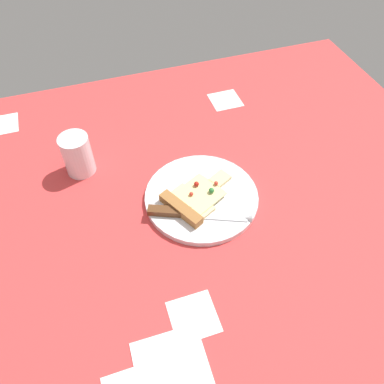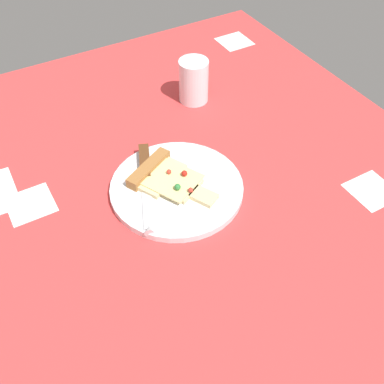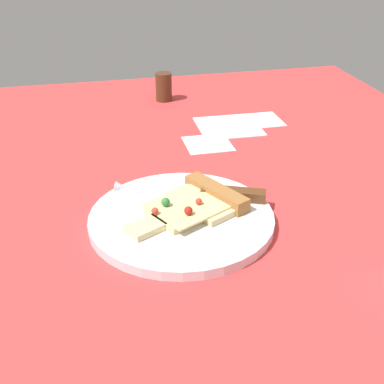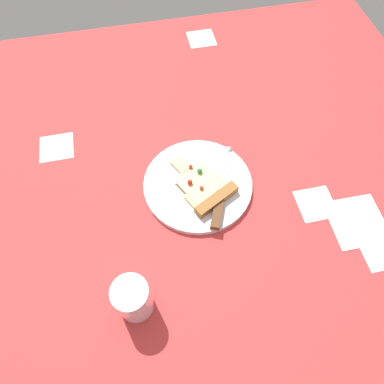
{
  "view_description": "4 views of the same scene",
  "coord_description": "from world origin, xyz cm",
  "px_view_note": "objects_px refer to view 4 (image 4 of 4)",
  "views": [
    {
      "loc": [
        -47.13,
        24.82,
        72.71
      ],
      "look_at": [
        8.08,
        6.61,
        4.06
      ],
      "focal_mm": 36.05,
      "sensor_mm": 36.0,
      "label": 1
    },
    {
      "loc": [
        -21.04,
        -54.32,
        68.4
      ],
      "look_at": [
        9.89,
        0.09,
        2.44
      ],
      "focal_mm": 42.82,
      "sensor_mm": 36.0,
      "label": 2
    },
    {
      "loc": [
        71.21,
        -8.78,
        40.91
      ],
      "look_at": [
        5.8,
        6.28,
        3.57
      ],
      "focal_mm": 47.72,
      "sensor_mm": 36.0,
      "label": 3
    },
    {
      "loc": [
        19.64,
        49.49,
        75.79
      ],
      "look_at": [
        10.7,
        7.24,
        2.99
      ],
      "focal_mm": 32.72,
      "sensor_mm": 36.0,
      "label": 4
    }
  ],
  "objects_px": {
    "plate": "(198,184)",
    "knife": "(221,194)",
    "pizza_slice": "(205,188)",
    "napkin": "(357,221)",
    "drinking_glass": "(133,299)"
  },
  "relations": [
    {
      "from": "drinking_glass",
      "to": "napkin",
      "type": "bearing_deg",
      "value": -171.07
    },
    {
      "from": "knife",
      "to": "drinking_glass",
      "type": "distance_m",
      "value": 0.32
    },
    {
      "from": "pizza_slice",
      "to": "knife",
      "type": "distance_m",
      "value": 0.04
    },
    {
      "from": "plate",
      "to": "pizza_slice",
      "type": "distance_m",
      "value": 0.03
    },
    {
      "from": "plate",
      "to": "napkin",
      "type": "bearing_deg",
      "value": 153.25
    },
    {
      "from": "plate",
      "to": "drinking_glass",
      "type": "xyz_separation_m",
      "value": [
        0.19,
        0.26,
        0.05
      ]
    },
    {
      "from": "pizza_slice",
      "to": "napkin",
      "type": "bearing_deg",
      "value": -52.01
    },
    {
      "from": "plate",
      "to": "napkin",
      "type": "relative_size",
      "value": 2.11
    },
    {
      "from": "plate",
      "to": "drinking_glass",
      "type": "bearing_deg",
      "value": 54.09
    },
    {
      "from": "knife",
      "to": "plate",
      "type": "bearing_deg",
      "value": 158.49
    },
    {
      "from": "drinking_glass",
      "to": "napkin",
      "type": "height_order",
      "value": "drinking_glass"
    },
    {
      "from": "plate",
      "to": "knife",
      "type": "xyz_separation_m",
      "value": [
        -0.05,
        0.05,
        0.01
      ]
    },
    {
      "from": "pizza_slice",
      "to": "knife",
      "type": "bearing_deg",
      "value": -61.37
    },
    {
      "from": "plate",
      "to": "pizza_slice",
      "type": "relative_size",
      "value": 1.44
    },
    {
      "from": "pizza_slice",
      "to": "drinking_glass",
      "type": "height_order",
      "value": "drinking_glass"
    }
  ]
}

